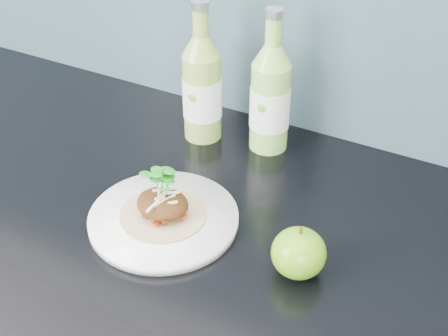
# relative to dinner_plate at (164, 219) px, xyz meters

# --- Properties ---
(dinner_plate) EXTENTS (0.29, 0.29, 0.02)m
(dinner_plate) POSITION_rel_dinner_plate_xyz_m (0.00, 0.00, 0.00)
(dinner_plate) COLOR white
(dinner_plate) RESTS_ON kitchen_counter
(pork_taco) EXTENTS (0.14, 0.14, 0.10)m
(pork_taco) POSITION_rel_dinner_plate_xyz_m (0.00, 0.00, 0.04)
(pork_taco) COLOR #A1865C
(pork_taco) RESTS_ON dinner_plate
(green_apple) EXTENTS (0.09, 0.09, 0.09)m
(green_apple) POSITION_rel_dinner_plate_xyz_m (0.24, -0.00, 0.03)
(green_apple) COLOR #599410
(green_apple) RESTS_ON kitchen_counter
(cider_bottle_left) EXTENTS (0.08, 0.08, 0.28)m
(cider_bottle_left) POSITION_rel_dinner_plate_xyz_m (-0.08, 0.26, 0.10)
(cider_bottle_left) COLOR #85A846
(cider_bottle_left) RESTS_ON kitchen_counter
(cider_bottle_right) EXTENTS (0.10, 0.10, 0.28)m
(cider_bottle_right) POSITION_rel_dinner_plate_xyz_m (0.05, 0.29, 0.10)
(cider_bottle_right) COLOR #8BC351
(cider_bottle_right) RESTS_ON kitchen_counter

